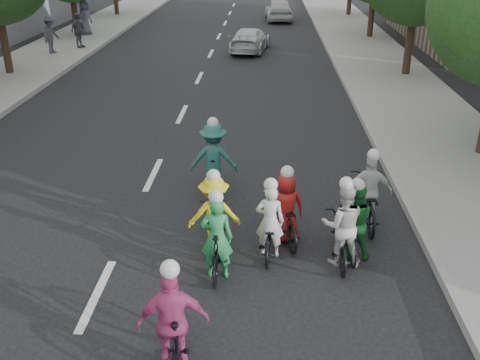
# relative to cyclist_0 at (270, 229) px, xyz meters

# --- Properties ---
(ground) EXTENTS (120.00, 120.00, 0.00)m
(ground) POSITION_rel_cyclist_0_xyz_m (-2.96, -1.46, -0.52)
(ground) COLOR black
(ground) RESTS_ON ground
(curb_left) EXTENTS (0.18, 80.00, 0.18)m
(curb_left) POSITION_rel_cyclist_0_xyz_m (-9.01, 8.54, -0.43)
(curb_left) COLOR #999993
(curb_left) RESTS_ON ground
(sidewalk_right) EXTENTS (4.00, 80.00, 0.15)m
(sidewalk_right) POSITION_rel_cyclist_0_xyz_m (5.04, 8.54, -0.45)
(sidewalk_right) COLOR gray
(sidewalk_right) RESTS_ON ground
(curb_right) EXTENTS (0.18, 80.00, 0.18)m
(curb_right) POSITION_rel_cyclist_0_xyz_m (3.09, 8.54, -0.43)
(curb_right) COLOR #999993
(curb_right) RESTS_ON ground
(cyclist_0) EXTENTS (0.66, 1.59, 1.63)m
(cyclist_0) POSITION_rel_cyclist_0_xyz_m (0.00, 0.00, 0.00)
(cyclist_0) COLOR black
(cyclist_0) RESTS_ON ground
(cyclist_1) EXTENTS (0.73, 1.56, 1.63)m
(cyclist_1) POSITION_rel_cyclist_0_xyz_m (1.57, 0.03, 0.09)
(cyclist_1) COLOR black
(cyclist_1) RESTS_ON ground
(cyclist_2) EXTENTS (1.09, 1.63, 1.71)m
(cyclist_2) POSITION_rel_cyclist_0_xyz_m (-1.06, 0.12, 0.11)
(cyclist_2) COLOR black
(cyclist_2) RESTS_ON ground
(cyclist_3) EXTENTS (1.04, 1.68, 1.83)m
(cyclist_3) POSITION_rel_cyclist_0_xyz_m (-1.32, -3.04, 0.15)
(cyclist_3) COLOR black
(cyclist_3) RESTS_ON ground
(cyclist_4) EXTENTS (0.98, 1.90, 1.62)m
(cyclist_4) POSITION_rel_cyclist_0_xyz_m (0.32, 0.59, 0.04)
(cyclist_4) COLOR black
(cyclist_4) RESTS_ON ground
(cyclist_5) EXTENTS (0.58, 1.51, 1.72)m
(cyclist_5) POSITION_rel_cyclist_0_xyz_m (-0.93, -0.72, 0.07)
(cyclist_5) COLOR black
(cyclist_5) RESTS_ON ground
(cyclist_6) EXTENTS (0.79, 1.64, 1.76)m
(cyclist_6) POSITION_rel_cyclist_0_xyz_m (1.33, -0.20, 0.10)
(cyclist_6) COLOR black
(cyclist_6) RESTS_ON ground
(cyclist_7) EXTENTS (1.12, 1.53, 1.88)m
(cyclist_7) POSITION_rel_cyclist_0_xyz_m (-1.30, 2.62, 0.22)
(cyclist_7) COLOR black
(cyclist_7) RESTS_ON ground
(cyclist_8) EXTENTS (0.93, 1.90, 1.73)m
(cyclist_8) POSITION_rel_cyclist_0_xyz_m (2.06, 1.27, 0.08)
(cyclist_8) COLOR black
(cyclist_8) RESTS_ON ground
(follow_car_lead) EXTENTS (2.25, 4.27, 1.18)m
(follow_car_lead) POSITION_rel_cyclist_0_xyz_m (-0.96, 19.26, 0.07)
(follow_car_lead) COLOR silver
(follow_car_lead) RESTS_ON ground
(follow_car_trail) EXTENTS (2.01, 4.47, 1.49)m
(follow_car_trail) POSITION_rel_cyclist_0_xyz_m (0.70, 29.98, 0.22)
(follow_car_trail) COLOR silver
(follow_car_trail) RESTS_ON ground
(spectator_0) EXTENTS (0.87, 1.28, 1.84)m
(spectator_0) POSITION_rel_cyclist_0_xyz_m (-10.74, 17.57, 0.55)
(spectator_0) COLOR #454651
(spectator_0) RESTS_ON sidewalk_left
(spectator_1) EXTENTS (0.73, 1.11, 1.76)m
(spectator_1) POSITION_rel_cyclist_0_xyz_m (-9.85, 18.99, 0.51)
(spectator_1) COLOR #50505D
(spectator_1) RESTS_ON sidewalk_left
(spectator_2) EXTENTS (0.89, 1.09, 1.92)m
(spectator_2) POSITION_rel_cyclist_0_xyz_m (-10.73, 22.95, 0.59)
(spectator_2) COLOR #555663
(spectator_2) RESTS_ON sidewalk_left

